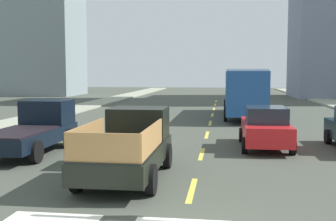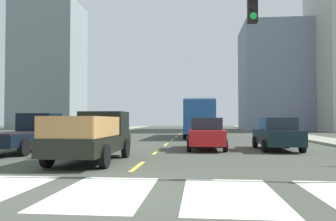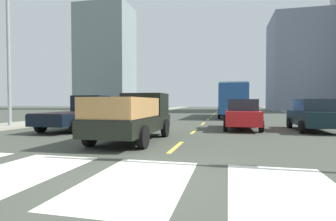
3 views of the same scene
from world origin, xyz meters
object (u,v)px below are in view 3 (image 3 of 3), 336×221
at_px(pickup_dark, 80,113).
at_px(sedan_mid, 242,114).
at_px(pickup_stakebed, 136,117).
at_px(streetlight_left, 11,45).
at_px(city_bus, 232,98).
at_px(sedan_near_left, 313,115).

height_order(pickup_dark, sedan_mid, pickup_dark).
relative_size(pickup_stakebed, streetlight_left, 0.58).
distance_m(pickup_stakebed, sedan_mid, 6.92).
distance_m(city_bus, streetlight_left, 19.91).
xyz_separation_m(pickup_stakebed, pickup_dark, (-4.56, 3.25, -0.02)).
distance_m(city_bus, sedan_mid, 12.43).
bearing_deg(sedan_mid, city_bus, 92.66).
xyz_separation_m(city_bus, sedan_mid, (0.34, -12.37, -1.09)).
distance_m(pickup_stakebed, pickup_dark, 5.60).
distance_m(pickup_dark, city_bus, 16.85).
bearing_deg(pickup_dark, streetlight_left, -175.69).
height_order(city_bus, sedan_mid, city_bus).
relative_size(pickup_dark, sedan_mid, 1.18).
bearing_deg(city_bus, sedan_mid, -89.80).
bearing_deg(streetlight_left, city_bus, 47.92).
height_order(pickup_stakebed, streetlight_left, streetlight_left).
bearing_deg(city_bus, pickup_stakebed, -104.67).
relative_size(pickup_dark, city_bus, 0.48).
relative_size(pickup_dark, sedan_near_left, 1.18).
xyz_separation_m(pickup_dark, sedan_near_left, (12.78, 1.98, -0.06)).
height_order(pickup_stakebed, sedan_mid, pickup_stakebed).
bearing_deg(pickup_stakebed, city_bus, 74.08).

